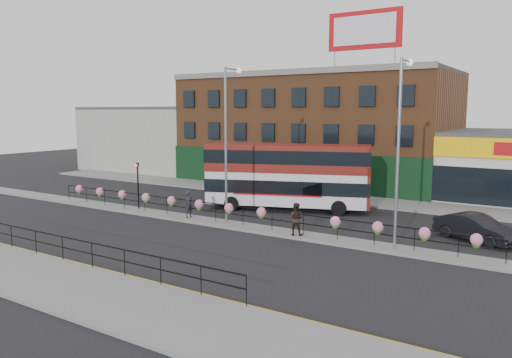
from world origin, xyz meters
The scene contains 18 objects.
ground centered at (0.00, 0.00, 0.00)m, with size 120.00×120.00×0.00m, color black.
south_pavement centered at (0.00, -12.00, 0.07)m, with size 60.00×4.00×0.15m, color gray.
north_pavement centered at (0.00, 12.00, 0.07)m, with size 60.00×4.00×0.15m, color gray.
median centered at (0.00, 0.00, 0.07)m, with size 60.00×1.60×0.15m, color gray.
yellow_line_inner centered at (0.00, -9.70, 0.01)m, with size 60.00×0.10×0.01m, color gold.
yellow_line_outer centered at (0.00, -9.88, 0.01)m, with size 60.00×0.10×0.01m, color gold.
brick_building centered at (-4.00, 19.96, 5.13)m, with size 25.00×12.21×10.30m.
warehouse_west centered at (-24.25, 20.00, 3.65)m, with size 15.50×12.00×7.30m.
billboard centered at (2.50, 14.99, 13.18)m, with size 6.00×0.29×4.40m.
median_railing centered at (0.00, 0.00, 1.05)m, with size 30.04×0.56×1.23m.
south_railing centered at (-2.00, -10.10, 0.96)m, with size 20.04×0.05×1.12m.
double_decker_bus centered at (0.56, 6.23, 2.81)m, with size 11.52×6.26×4.57m.
car centered at (13.09, 4.14, 0.72)m, with size 4.61×3.21×1.44m, color black.
pedestrian_a centered at (-3.15, 0.04, 0.99)m, with size 0.52×0.68×1.68m, color #222329.
pedestrian_b centered at (4.70, -0.36, 1.04)m, with size 1.01×0.87×1.79m, color black.
lamp_column_west centered at (-0.33, 0.42, 5.65)m, with size 0.33×1.63×9.29m.
lamp_column_east centered at (10.06, 0.18, 5.62)m, with size 0.33×1.62×9.23m.
traffic_light_median centered at (-8.00, 0.39, 2.47)m, with size 0.15×0.28×3.65m.
Camera 1 is at (17.18, -23.81, 6.85)m, focal length 35.00 mm.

